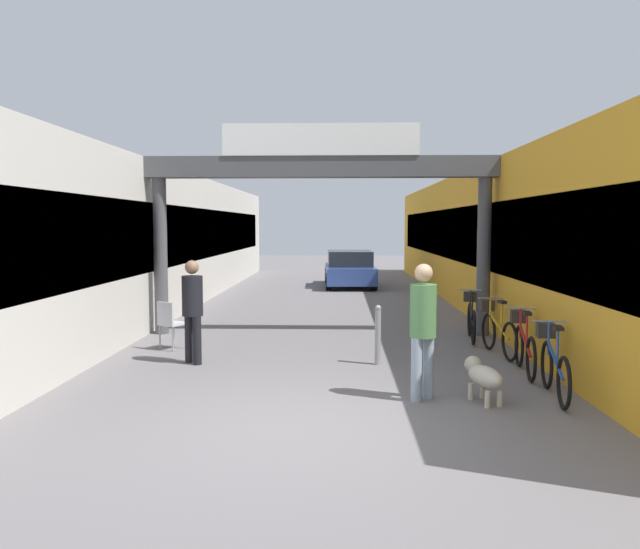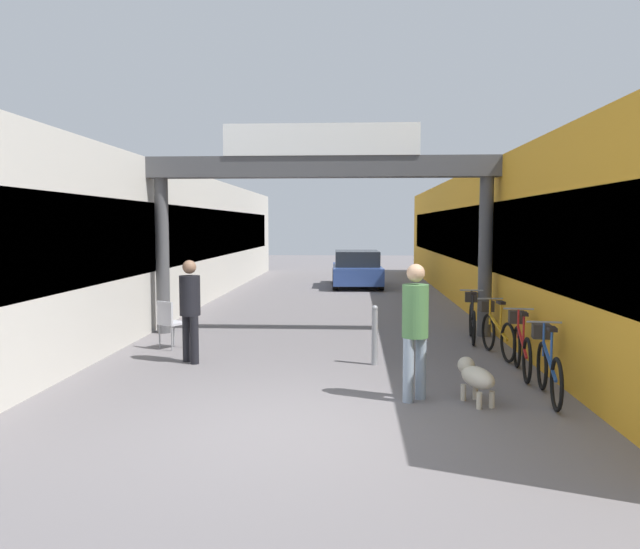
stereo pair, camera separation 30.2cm
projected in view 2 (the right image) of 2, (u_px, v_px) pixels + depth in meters
ground_plane at (293, 427)px, 7.03m from camera, size 80.00×80.00×0.00m
storefront_left at (156, 240)px, 18.11m from camera, size 3.00×26.00×3.67m
storefront_right at (511, 241)px, 17.55m from camera, size 3.00×26.00×3.67m
arcade_sign_gateway at (322, 185)px, 12.75m from camera, size 7.40×0.47×4.31m
pedestrian_with_dog at (415, 322)px, 8.02m from camera, size 0.48×0.48×1.78m
pedestrian_companion at (190, 304)px, 10.25m from camera, size 0.48×0.48×1.70m
dog_on_leash at (475, 376)px, 7.97m from camera, size 0.49×0.79×0.55m
bicycle_blue_nearest at (548, 365)px, 8.21m from camera, size 0.46×1.68×0.98m
bicycle_red_second at (521, 345)px, 9.56m from camera, size 0.46×1.68×0.98m
bicycle_orange_third at (496, 330)px, 10.92m from camera, size 0.46×1.69×0.98m
bicycle_black_farthest at (472, 318)px, 12.36m from camera, size 0.46×1.68×0.98m
bollard_post_metal at (375, 335)px, 10.14m from camera, size 0.10×0.10×0.98m
cafe_chair_aluminium_nearer at (169, 320)px, 11.43m from camera, size 0.55×0.55×0.89m
parked_car_blue at (357, 269)px, 23.09m from camera, size 1.91×4.06×1.33m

